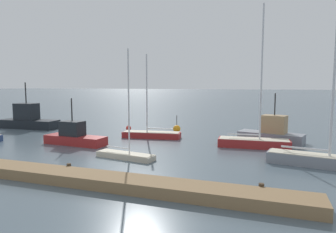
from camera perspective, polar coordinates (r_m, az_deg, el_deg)
ground_plane at (r=20.25m, az=-12.69°, el=-8.29°), size 600.00×600.00×0.00m
dock_pier at (r=16.95m, az=-20.19°, el=-10.41°), size 25.32×1.84×0.66m
sailboat_1 at (r=24.84m, az=16.01°, el=-4.50°), size 5.62×1.95×11.11m
sailboat_2 at (r=20.61m, az=27.04°, el=-6.89°), size 6.30×2.45×11.93m
sailboat_3 at (r=28.14m, az=-3.17°, el=-3.28°), size 5.55×2.13×7.75m
sailboat_4 at (r=20.62m, az=-8.11°, el=-6.96°), size 4.35×1.67×7.30m
fishing_boat_0 at (r=37.78m, az=-25.01°, el=-0.55°), size 6.86×2.41×5.21m
fishing_boat_1 at (r=27.65m, az=19.16°, el=-2.91°), size 5.72×3.21×4.24m
fishing_boat_2 at (r=26.21m, az=-17.38°, el=-3.64°), size 5.52×1.98×3.85m
channel_buoy_0 at (r=32.73m, az=-7.53°, el=-2.19°), size 0.56×0.56×1.20m
channel_buoy_2 at (r=31.18m, az=1.68°, el=-2.35°), size 0.78×0.78×1.80m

